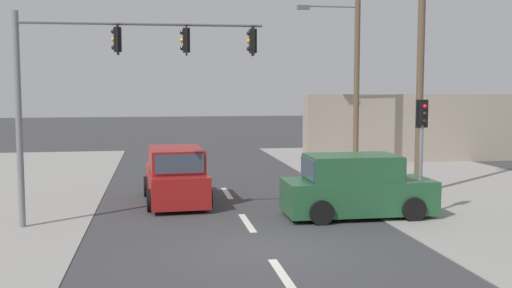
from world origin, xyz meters
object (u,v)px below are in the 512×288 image
object	(u,v)px
utility_pole_background_right	(355,50)
traffic_signal_mast	(106,72)
suv_crossing_left	(176,177)
utility_pole_midground_right	(421,41)
suv_receding_far	(356,188)
pedestal_signal_right_kerb	(421,138)

from	to	relation	value
utility_pole_background_right	traffic_signal_mast	bearing A→B (deg)	-137.27
utility_pole_background_right	suv_crossing_left	world-z (taller)	utility_pole_background_right
utility_pole_midground_right	traffic_signal_mast	xyz separation A→B (m)	(-10.84, -3.25, -1.23)
utility_pole_background_right	suv_receding_far	bearing A→B (deg)	-108.15
utility_pole_background_right	traffic_signal_mast	xyz separation A→B (m)	(-10.55, -9.75, -1.33)
suv_receding_far	suv_crossing_left	bearing A→B (deg)	149.18
pedestal_signal_right_kerb	suv_receding_far	distance (m)	2.46
utility_pole_midground_right	pedestal_signal_right_kerb	size ratio (longest dim) A/B	3.00
suv_receding_far	pedestal_signal_right_kerb	bearing A→B (deg)	-12.02
traffic_signal_mast	pedestal_signal_right_kerb	size ratio (longest dim) A/B	1.94
utility_pole_midground_right	utility_pole_background_right	world-z (taller)	utility_pole_midground_right
utility_pole_background_right	pedestal_signal_right_kerb	xyz separation A→B (m)	(-1.35, -10.23, -3.27)
suv_crossing_left	suv_receding_far	world-z (taller)	same
traffic_signal_mast	pedestal_signal_right_kerb	distance (m)	9.42
suv_crossing_left	suv_receding_far	size ratio (longest dim) A/B	1.02
traffic_signal_mast	pedestal_signal_right_kerb	bearing A→B (deg)	-3.02
pedestal_signal_right_kerb	suv_crossing_left	distance (m)	8.20
traffic_signal_mast	suv_receding_far	xyz separation A→B (m)	(7.33, -0.09, -3.47)
suv_crossing_left	suv_receding_far	xyz separation A→B (m)	(5.34, -3.18, 0.00)
utility_pole_midground_right	pedestal_signal_right_kerb	world-z (taller)	utility_pole_midground_right
utility_pole_midground_right	utility_pole_background_right	bearing A→B (deg)	92.57
utility_pole_midground_right	suv_crossing_left	xyz separation A→B (m)	(-8.85, -0.16, -4.70)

